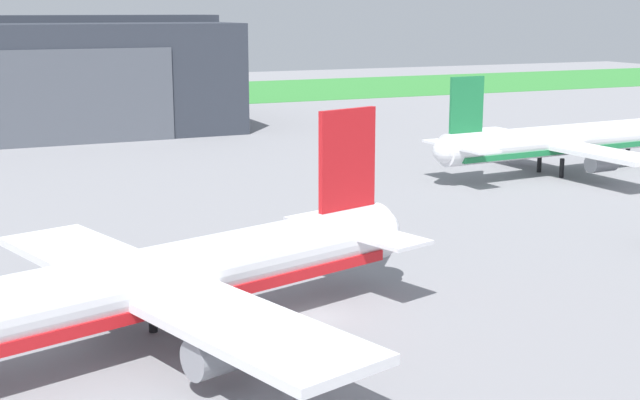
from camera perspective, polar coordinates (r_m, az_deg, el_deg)
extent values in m
plane|color=gray|center=(59.36, -0.47, -7.45)|extent=(440.00, 440.00, 0.00)
cube|color=#368738|center=(209.23, -17.73, 6.23)|extent=(440.00, 56.00, 0.08)
cylinder|color=silver|center=(53.54, -11.16, -5.27)|extent=(38.08, 15.34, 4.17)
sphere|color=silver|center=(64.82, 3.76, -1.97)|extent=(3.25, 3.25, 3.25)
cube|color=red|center=(53.89, -11.11, -6.43)|extent=(35.14, 14.47, 0.73)
cube|color=red|center=(61.56, 1.79, 2.65)|extent=(4.91, 1.86, 7.09)
cube|color=silver|center=(65.40, 0.40, -1.44)|extent=(5.04, 6.60, 0.28)
cube|color=silver|center=(60.99, 4.28, -2.48)|extent=(5.04, 6.60, 0.28)
cube|color=silver|center=(61.84, -14.78, -3.56)|extent=(10.62, 17.15, 0.56)
cube|color=silver|center=(46.78, -4.62, -8.35)|extent=(10.62, 17.15, 0.56)
cylinder|color=gray|center=(60.80, -14.84, -5.26)|extent=(4.46, 3.36, 2.29)
cylinder|color=gray|center=(47.86, -6.30, -9.76)|extent=(4.46, 3.36, 2.29)
cylinder|color=black|center=(57.05, -10.79, -7.43)|extent=(0.56, 0.56, 2.03)
cylinder|color=black|center=(53.51, -8.39, -8.69)|extent=(0.56, 0.56, 2.03)
cylinder|color=white|center=(112.46, 15.31, 3.76)|extent=(34.90, 6.39, 3.78)
sphere|color=white|center=(101.42, 8.13, 3.18)|extent=(2.95, 2.95, 2.95)
cube|color=#1E7A42|center=(112.61, 15.28, 3.24)|extent=(32.13, 6.22, 0.66)
cube|color=#1E7A42|center=(102.41, 9.48, 6.11)|extent=(4.53, 0.74, 6.43)
cube|color=white|center=(100.37, 10.06, 3.24)|extent=(3.51, 5.51, 0.28)
cube|color=white|center=(104.85, 8.14, 3.69)|extent=(3.51, 5.51, 0.28)
cube|color=white|center=(106.44, 17.97, 2.88)|extent=(6.59, 14.31, 0.56)
cube|color=white|center=(117.95, 12.39, 4.06)|extent=(6.59, 14.31, 0.56)
cylinder|color=gray|center=(107.98, 17.79, 2.29)|extent=(3.74, 2.34, 2.08)
cylinder|color=gray|center=(117.83, 13.01, 3.36)|extent=(3.74, 2.34, 2.08)
cylinder|color=black|center=(121.26, 19.30, 2.64)|extent=(0.56, 0.56, 2.32)
cylinder|color=black|center=(110.57, 15.40, 2.01)|extent=(0.56, 0.56, 2.32)
cylinder|color=black|center=(113.43, 14.03, 2.34)|extent=(0.56, 0.56, 2.32)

